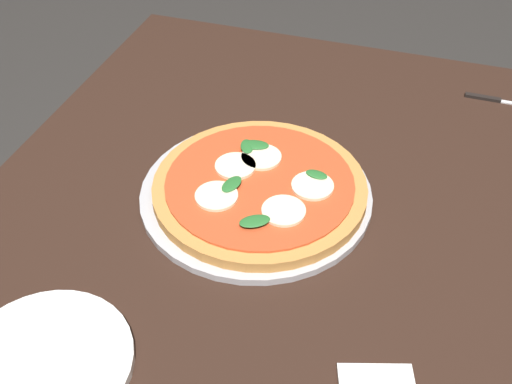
% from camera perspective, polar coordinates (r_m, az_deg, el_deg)
% --- Properties ---
extents(dining_table, '(1.22, 0.91, 0.73)m').
position_cam_1_polar(dining_table, '(1.01, -0.09, -7.85)').
color(dining_table, black).
rests_on(dining_table, ground_plane).
extents(serving_tray, '(0.37, 0.37, 0.01)m').
position_cam_1_polar(serving_tray, '(0.98, -0.00, -0.17)').
color(serving_tray, '#B2B2B7').
rests_on(serving_tray, dining_table).
extents(pizza, '(0.33, 0.33, 0.03)m').
position_cam_1_polar(pizza, '(0.97, 0.35, 0.50)').
color(pizza, '#C6843F').
rests_on(pizza, serving_tray).
extents(plate_white, '(0.22, 0.22, 0.01)m').
position_cam_1_polar(plate_white, '(0.82, -18.90, -14.70)').
color(plate_white, white).
rests_on(plate_white, dining_table).
extents(knife, '(0.01, 0.17, 0.01)m').
position_cam_1_polar(knife, '(1.28, 21.48, 7.82)').
color(knife, black).
rests_on(knife, dining_table).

